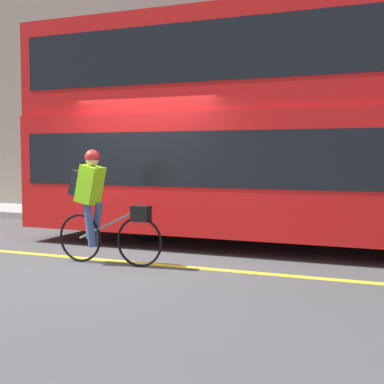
{
  "coord_description": "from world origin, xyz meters",
  "views": [
    {
      "loc": [
        4.02,
        -6.87,
        1.59
      ],
      "look_at": [
        0.91,
        0.8,
        1.0
      ],
      "focal_mm": 50.0,
      "sensor_mm": 36.0,
      "label": 1
    }
  ],
  "objects_px": {
    "cyclist_on_bike": "(98,203)",
    "street_sign_post": "(227,156)",
    "bus": "(311,120)",
    "trash_bin": "(380,202)"
  },
  "relations": [
    {
      "from": "cyclist_on_bike",
      "to": "street_sign_post",
      "type": "bearing_deg",
      "value": 85.15
    },
    {
      "from": "bus",
      "to": "cyclist_on_bike",
      "type": "height_order",
      "value": "bus"
    },
    {
      "from": "bus",
      "to": "street_sign_post",
      "type": "relative_size",
      "value": 3.96
    },
    {
      "from": "bus",
      "to": "trash_bin",
      "type": "bearing_deg",
      "value": 67.14
    },
    {
      "from": "bus",
      "to": "trash_bin",
      "type": "xyz_separation_m",
      "value": [
        0.99,
        2.35,
        -1.52
      ]
    },
    {
      "from": "cyclist_on_bike",
      "to": "street_sign_post",
      "type": "distance_m",
      "value": 4.75
    },
    {
      "from": "bus",
      "to": "street_sign_post",
      "type": "xyz_separation_m",
      "value": [
        -2.24,
        2.34,
        -0.6
      ]
    },
    {
      "from": "trash_bin",
      "to": "street_sign_post",
      "type": "bearing_deg",
      "value": -179.89
    },
    {
      "from": "trash_bin",
      "to": "cyclist_on_bike",
      "type": "bearing_deg",
      "value": -127.74
    },
    {
      "from": "bus",
      "to": "trash_bin",
      "type": "height_order",
      "value": "bus"
    }
  ]
}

